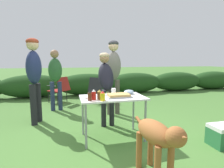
% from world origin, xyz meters
% --- Properties ---
extents(ground_plane, '(60.00, 60.00, 0.00)m').
position_xyz_m(ground_plane, '(0.00, 0.00, 0.00)').
color(ground_plane, '#477533').
extents(shrub_hedge, '(14.40, 0.90, 0.83)m').
position_xyz_m(shrub_hedge, '(0.00, 4.01, 0.42)').
color(shrub_hedge, '#1E4219').
rests_on(shrub_hedge, ground).
extents(folding_table, '(1.10, 0.64, 0.74)m').
position_xyz_m(folding_table, '(0.00, 0.00, 0.66)').
color(folding_table, white).
rests_on(folding_table, ground).
extents(food_tray, '(0.41, 0.27, 0.06)m').
position_xyz_m(food_tray, '(0.09, -0.04, 0.77)').
color(food_tray, '#9E9EA3').
rests_on(food_tray, folding_table).
extents(plate_stack, '(0.23, 0.23, 0.02)m').
position_xyz_m(plate_stack, '(-0.40, 0.04, 0.75)').
color(plate_stack, white).
rests_on(plate_stack, folding_table).
extents(mixing_bowl, '(0.18, 0.18, 0.08)m').
position_xyz_m(mixing_bowl, '(0.35, 0.17, 0.78)').
color(mixing_bowl, '#99B2CC').
rests_on(mixing_bowl, folding_table).
extents(paper_cup_stack, '(0.08, 0.08, 0.11)m').
position_xyz_m(paper_cup_stack, '(0.08, 0.22, 0.79)').
color(paper_cup_stack, white).
rests_on(paper_cup_stack, folding_table).
extents(mustard_bottle, '(0.07, 0.07, 0.15)m').
position_xyz_m(mustard_bottle, '(-0.22, -0.25, 0.81)').
color(mustard_bottle, yellow).
rests_on(mustard_bottle, folding_table).
extents(beer_bottle, '(0.07, 0.07, 0.16)m').
position_xyz_m(beer_bottle, '(-0.25, -0.15, 0.82)').
color(beer_bottle, brown).
rests_on(beer_bottle, folding_table).
extents(ketchup_bottle, '(0.07, 0.07, 0.17)m').
position_xyz_m(ketchup_bottle, '(-0.34, -0.14, 0.82)').
color(ketchup_bottle, red).
rests_on(ketchup_bottle, folding_table).
extents(bbq_sauce_bottle, '(0.06, 0.06, 0.16)m').
position_xyz_m(bbq_sauce_bottle, '(-0.41, -0.19, 0.82)').
color(bbq_sauce_bottle, '#562314').
rests_on(bbq_sauce_bottle, folding_table).
extents(standing_person_in_navy_coat, '(0.35, 0.46, 1.52)m').
position_xyz_m(standing_person_in_navy_coat, '(0.04, 0.69, 0.96)').
color(standing_person_in_navy_coat, black).
rests_on(standing_person_in_navy_coat, ground).
extents(standing_person_in_red_jacket, '(0.38, 0.27, 1.83)m').
position_xyz_m(standing_person_in_red_jacket, '(0.36, 1.34, 1.16)').
color(standing_person_in_red_jacket, '#4C473D').
rests_on(standing_person_in_red_jacket, ground).
extents(standing_person_in_dark_puffer, '(0.39, 0.46, 1.81)m').
position_xyz_m(standing_person_in_dark_puffer, '(-1.42, 1.12, 1.13)').
color(standing_person_in_dark_puffer, black).
rests_on(standing_person_in_dark_puffer, ground).
extents(standing_person_with_beanie, '(0.36, 0.26, 1.63)m').
position_xyz_m(standing_person_with_beanie, '(-1.05, 2.04, 0.99)').
color(standing_person_with_beanie, '#232D4C').
rests_on(standing_person_with_beanie, ground).
extents(dog, '(0.33, 0.95, 0.73)m').
position_xyz_m(dog, '(0.23, -1.15, 0.50)').
color(dog, '#9E5B2D').
rests_on(dog, ground).
extents(camp_chair_green_behind_table, '(0.73, 0.75, 0.83)m').
position_xyz_m(camp_chair_green_behind_table, '(0.18, 2.52, 0.47)').
color(camp_chair_green_behind_table, '#232328').
rests_on(camp_chair_green_behind_table, ground).
extents(camp_chair_near_hedge, '(0.74, 0.74, 0.83)m').
position_xyz_m(camp_chair_near_hedge, '(-0.99, 2.93, 0.47)').
color(camp_chair_near_hedge, maroon).
rests_on(camp_chair_near_hedge, ground).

